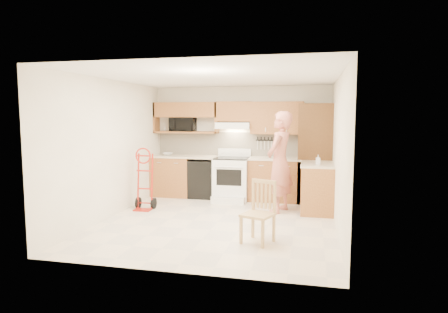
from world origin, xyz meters
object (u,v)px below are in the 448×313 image
(person, at_px, (280,162))
(hand_truck, at_px, (144,182))
(microwave, at_px, (183,124))
(range, at_px, (231,175))
(dining_chair, at_px, (258,212))

(person, height_order, hand_truck, person)
(microwave, distance_m, hand_truck, 1.91)
(range, distance_m, hand_truck, 1.94)
(person, distance_m, dining_chair, 2.00)
(person, bearing_deg, range, -108.20)
(range, relative_size, dining_chair, 1.22)
(range, bearing_deg, hand_truck, -141.30)
(microwave, relative_size, hand_truck, 0.52)
(person, height_order, dining_chair, person)
(hand_truck, height_order, dining_chair, hand_truck)
(person, xyz_separation_m, hand_truck, (-2.62, -0.41, -0.41))
(microwave, height_order, dining_chair, microwave)
(range, distance_m, person, 1.43)
(microwave, height_order, range, microwave)
(person, relative_size, dining_chair, 2.13)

